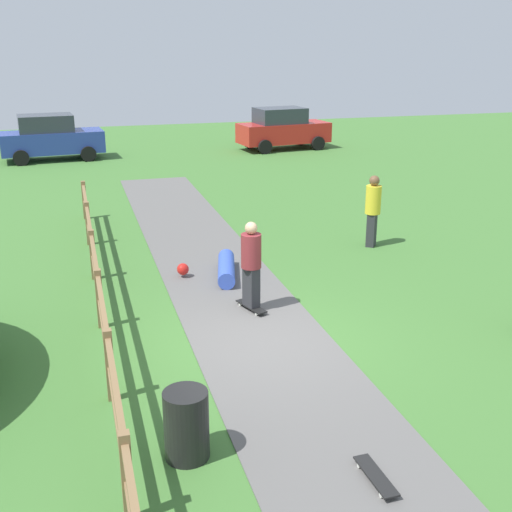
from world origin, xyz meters
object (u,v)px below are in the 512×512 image
object	(u,v)px
parked_car_red	(283,129)
skater_riding	(251,262)
trash_bin	(186,425)
parked_car_blue	(51,138)
bystander_yellow	(373,208)
skateboard_loose	(376,476)
skater_fallen	(223,269)

from	to	relation	value
parked_car_red	skater_riding	bearing A→B (deg)	-110.10
trash_bin	skater_riding	world-z (taller)	skater_riding
trash_bin	parked_car_blue	size ratio (longest dim) A/B	0.21
skater_riding	bystander_yellow	xyz separation A→B (m)	(3.99, 3.10, 0.00)
skateboard_loose	parked_car_red	size ratio (longest dim) A/B	0.18
skater_riding	skateboard_loose	xyz separation A→B (m)	(0.04, -5.26, -0.90)
bystander_yellow	skater_riding	bearing A→B (deg)	-142.13
trash_bin	bystander_yellow	bearing A→B (deg)	50.49
skater_riding	skateboard_loose	bearing A→B (deg)	-89.61
skateboard_loose	bystander_yellow	bearing A→B (deg)	64.69
trash_bin	parked_car_red	world-z (taller)	parked_car_red
parked_car_red	parked_car_blue	bearing A→B (deg)	179.99
skater_fallen	parked_car_blue	distance (m)	16.47
skateboard_loose	bystander_yellow	xyz separation A→B (m)	(3.95, 8.36, 0.90)
skater_fallen	skateboard_loose	size ratio (longest dim) A/B	2.09
skater_fallen	parked_car_blue	xyz separation A→B (m)	(-3.71, 16.03, 0.76)
skater_fallen	parked_car_red	bearing A→B (deg)	67.41
skater_fallen	parked_car_red	size ratio (longest dim) A/B	0.38
parked_car_blue	skateboard_loose	bearing A→B (deg)	-80.62
trash_bin	bystander_yellow	distance (m)	9.42
trash_bin	skater_riding	distance (m)	4.64
trash_bin	parked_car_red	size ratio (longest dim) A/B	0.21
skateboard_loose	parked_car_blue	distance (m)	23.55
skater_fallen	bystander_yellow	distance (m)	4.32
skateboard_loose	trash_bin	bearing A→B (deg)	151.37
skater_riding	skater_fallen	world-z (taller)	skater_riding
skater_riding	bystander_yellow	size ratio (longest dim) A/B	0.97
trash_bin	skater_fallen	size ratio (longest dim) A/B	0.53
skateboard_loose	parked_car_blue	size ratio (longest dim) A/B	0.19
parked_car_red	bystander_yellow	bearing A→B (deg)	-99.86
bystander_yellow	parked_car_blue	bearing A→B (deg)	117.67
skater_fallen	skateboard_loose	world-z (taller)	skater_fallen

